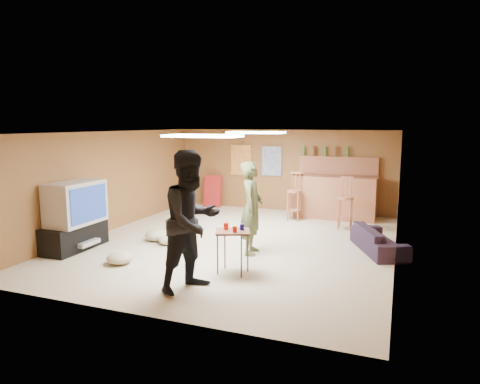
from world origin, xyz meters
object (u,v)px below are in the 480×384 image
(person_black, at_px, (192,221))
(bar_counter, at_px, (335,197))
(sofa, at_px, (379,240))
(person_olive, at_px, (252,208))
(tv_body, at_px, (76,203))
(tray_table, at_px, (233,252))

(person_black, bearing_deg, bar_counter, 10.99)
(sofa, bearing_deg, person_olive, 90.20)
(tv_body, relative_size, tray_table, 1.58)
(bar_counter, relative_size, person_olive, 1.17)
(bar_counter, height_order, person_olive, person_olive)
(tv_body, bearing_deg, bar_counter, 47.00)
(person_olive, height_order, sofa, person_olive)
(bar_counter, bearing_deg, tv_body, -133.00)
(person_olive, relative_size, person_black, 0.85)
(tv_body, bearing_deg, person_black, -18.66)
(tv_body, bearing_deg, person_olive, 16.47)
(person_olive, height_order, tray_table, person_olive)
(person_olive, bearing_deg, sofa, -76.13)
(person_olive, relative_size, tray_table, 2.45)
(sofa, bearing_deg, person_black, 116.84)
(tray_table, bearing_deg, bar_counter, 78.73)
(bar_counter, xyz_separation_m, tray_table, (-0.92, -4.62, -0.20))
(tv_body, relative_size, bar_counter, 0.55)
(tv_body, relative_size, sofa, 0.71)
(tv_body, distance_m, person_black, 3.10)
(tray_table, bearing_deg, sofa, 43.91)
(person_olive, distance_m, tray_table, 1.21)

